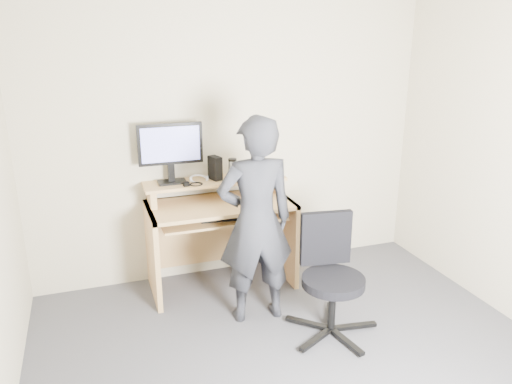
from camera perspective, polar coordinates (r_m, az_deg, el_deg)
back_wall at (r=4.34m, az=-2.73°, el=6.50°), size 3.50×0.02×2.50m
desk at (r=4.28m, az=-4.32°, el=-3.50°), size 1.20×0.60×0.91m
monitor at (r=4.11m, az=-9.75°, el=5.01°), size 0.52×0.15×0.50m
external_drive at (r=4.21m, az=-4.70°, el=2.74°), size 0.10×0.14×0.20m
travel_mug at (r=4.22m, az=-2.70°, el=2.53°), size 0.09×0.09×0.16m
smartphone at (r=4.33m, az=0.12°, el=1.91°), size 0.10×0.14×0.01m
charger at (r=4.08m, az=-7.97°, el=0.91°), size 0.05×0.05×0.03m
headphones at (r=4.23m, az=-6.55°, el=1.46°), size 0.19×0.19×0.06m
keyboard at (r=4.10m, az=-3.23°, el=-2.71°), size 0.47×0.22×0.03m
mouse at (r=4.15m, az=1.21°, el=-0.90°), size 0.11×0.08×0.04m
office_chair at (r=3.66m, az=8.50°, el=-8.98°), size 0.67×0.67×0.85m
person at (r=3.65m, az=-0.03°, el=-3.36°), size 0.59×0.40×1.57m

